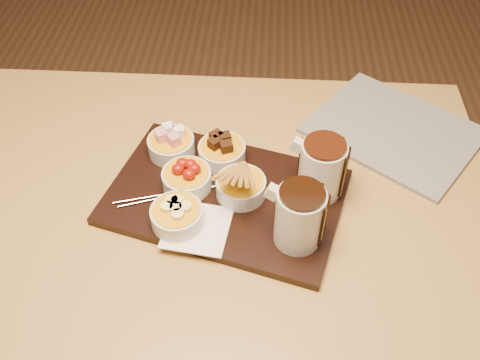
# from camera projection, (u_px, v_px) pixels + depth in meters

# --- Properties ---
(ground) EXTENTS (5.00, 5.00, 0.00)m
(ground) POSITION_uv_depth(u_px,v_px,m) (216.00, 354.00, 1.65)
(ground) COLOR brown
(ground) RESTS_ON ground
(dining_table) EXTENTS (1.20, 0.80, 0.75)m
(dining_table) POSITION_uv_depth(u_px,v_px,m) (206.00, 222.00, 1.17)
(dining_table) COLOR #AF8641
(dining_table) RESTS_ON ground
(serving_board) EXTENTS (0.52, 0.41, 0.02)m
(serving_board) POSITION_uv_depth(u_px,v_px,m) (225.00, 197.00, 1.08)
(serving_board) COLOR black
(serving_board) RESTS_ON dining_table
(napkin) EXTENTS (0.14, 0.14, 0.00)m
(napkin) POSITION_uv_depth(u_px,v_px,m) (197.00, 228.00, 1.01)
(napkin) COLOR white
(napkin) RESTS_ON serving_board
(bowl_marshmallows) EXTENTS (0.10, 0.10, 0.04)m
(bowl_marshmallows) POSITION_uv_depth(u_px,v_px,m) (171.00, 146.00, 1.14)
(bowl_marshmallows) COLOR beige
(bowl_marshmallows) RESTS_ON serving_board
(bowl_cake) EXTENTS (0.10, 0.10, 0.04)m
(bowl_cake) POSITION_uv_depth(u_px,v_px,m) (222.00, 153.00, 1.13)
(bowl_cake) COLOR beige
(bowl_cake) RESTS_ON serving_board
(bowl_strawberries) EXTENTS (0.10, 0.10, 0.04)m
(bowl_strawberries) POSITION_uv_depth(u_px,v_px,m) (187.00, 179.00, 1.08)
(bowl_strawberries) COLOR beige
(bowl_strawberries) RESTS_ON serving_board
(bowl_biscotti) EXTENTS (0.10, 0.10, 0.04)m
(bowl_biscotti) POSITION_uv_depth(u_px,v_px,m) (241.00, 187.00, 1.06)
(bowl_biscotti) COLOR beige
(bowl_biscotti) RESTS_ON serving_board
(bowl_bananas) EXTENTS (0.10, 0.10, 0.04)m
(bowl_bananas) POSITION_uv_depth(u_px,v_px,m) (177.00, 216.00, 1.01)
(bowl_bananas) COLOR beige
(bowl_bananas) RESTS_ON serving_board
(pitcher_dark_chocolate) EXTENTS (0.11, 0.11, 0.12)m
(pitcher_dark_chocolate) POSITION_uv_depth(u_px,v_px,m) (299.00, 217.00, 0.96)
(pitcher_dark_chocolate) COLOR silver
(pitcher_dark_chocolate) RESTS_ON serving_board
(pitcher_milk_chocolate) EXTENTS (0.11, 0.11, 0.12)m
(pitcher_milk_chocolate) POSITION_uv_depth(u_px,v_px,m) (321.00, 169.00, 1.04)
(pitcher_milk_chocolate) COLOR silver
(pitcher_milk_chocolate) RESTS_ON serving_board
(fondue_skewers) EXTENTS (0.10, 0.26, 0.01)m
(fondue_skewers) POSITION_uv_depth(u_px,v_px,m) (178.00, 192.00, 1.07)
(fondue_skewers) COLOR silver
(fondue_skewers) RESTS_ON serving_board
(newspaper) EXTENTS (0.45, 0.43, 0.01)m
(newspaper) POSITION_uv_depth(u_px,v_px,m) (394.00, 131.00, 1.22)
(newspaper) COLOR beige
(newspaper) RESTS_ON dining_table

